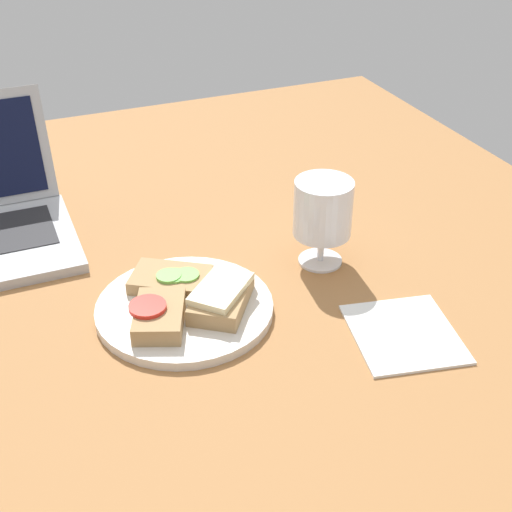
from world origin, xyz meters
The scene contains 7 objects.
wooden_table centered at (0.00, 0.00, 1.50)cm, with size 140.00×140.00×3.00cm, color #9E6B3D.
plate centered at (-1.60, -7.67, 3.66)cm, with size 23.90×23.90×1.32cm, color silver.
sandwich_with_cheese centered at (2.90, -9.88, 5.88)cm, with size 11.65×12.66×3.32cm.
sandwich_with_cucumber centered at (-1.90, -2.74, 5.36)cm, with size 12.70×11.61×2.33cm.
sandwich_with_tomato centered at (-5.93, -10.42, 5.73)cm, with size 9.22×11.09×3.02cm.
wine_glass centered at (21.04, -3.33, 11.58)cm, with size 8.53×8.53×13.29cm.
napkin centered at (23.12, -23.19, 3.20)cm, with size 13.19×14.55×0.40cm, color white.
Camera 1 is at (-22.26, -82.64, 61.07)cm, focal length 50.00 mm.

